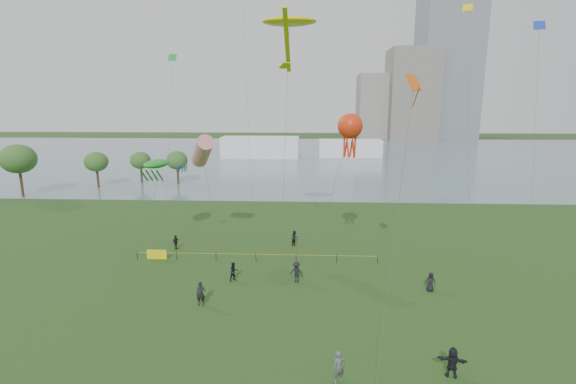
{
  "coord_description": "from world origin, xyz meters",
  "views": [
    {
      "loc": [
        1.65,
        -24.68,
        15.4
      ],
      "look_at": [
        0.0,
        10.0,
        8.0
      ],
      "focal_mm": 26.0,
      "sensor_mm": 36.0,
      "label": 1
    }
  ],
  "objects_px": {
    "fence": "(195,255)",
    "kite_flyer": "(339,367)",
    "kite_stingray": "(289,22)",
    "kite_octopus": "(350,127)"
  },
  "relations": [
    {
      "from": "fence",
      "to": "kite_octopus",
      "type": "relative_size",
      "value": 1.66
    },
    {
      "from": "kite_flyer",
      "to": "kite_octopus",
      "type": "height_order",
      "value": "kite_octopus"
    },
    {
      "from": "fence",
      "to": "kite_flyer",
      "type": "xyz_separation_m",
      "value": [
        13.04,
        -18.02,
        0.38
      ]
    },
    {
      "from": "kite_stingray",
      "to": "kite_octopus",
      "type": "relative_size",
      "value": 1.58
    },
    {
      "from": "kite_flyer",
      "to": "kite_octopus",
      "type": "xyz_separation_m",
      "value": [
        1.99,
        17.88,
        12.37
      ]
    },
    {
      "from": "kite_octopus",
      "to": "kite_stingray",
      "type": "bearing_deg",
      "value": 159.82
    },
    {
      "from": "kite_flyer",
      "to": "kite_octopus",
      "type": "relative_size",
      "value": 0.13
    },
    {
      "from": "fence",
      "to": "kite_flyer",
      "type": "bearing_deg",
      "value": -54.11
    },
    {
      "from": "fence",
      "to": "kite_octopus",
      "type": "xyz_separation_m",
      "value": [
        15.03,
        -0.14,
        12.75
      ]
    },
    {
      "from": "fence",
      "to": "kite_flyer",
      "type": "distance_m",
      "value": 22.24
    }
  ]
}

